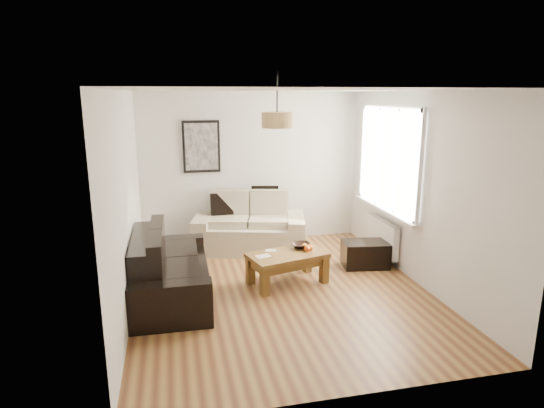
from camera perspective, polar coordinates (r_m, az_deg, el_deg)
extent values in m
plane|color=brown|center=(6.18, 1.23, -10.80)|extent=(4.50, 4.50, 0.00)
cube|color=white|center=(7.35, 13.67, -4.00)|extent=(0.10, 0.90, 0.52)
cylinder|color=tan|center=(5.93, 0.64, 10.48)|extent=(0.40, 0.40, 0.20)
cube|color=black|center=(7.08, 11.60, -6.16)|extent=(0.73, 0.53, 0.39)
cube|color=black|center=(7.72, -6.31, -0.01)|extent=(0.38, 0.13, 0.37)
cube|color=black|center=(7.82, -0.89, 0.58)|extent=(0.48, 0.22, 0.46)
imported|color=black|center=(6.49, 3.65, -5.19)|extent=(0.28, 0.28, 0.07)
sphere|color=orange|center=(6.34, 4.44, -5.60)|extent=(0.11, 0.11, 0.09)
sphere|color=#E25513|center=(6.39, 4.79, -5.44)|extent=(0.10, 0.10, 0.09)
sphere|color=orange|center=(6.44, 4.11, -5.29)|extent=(0.10, 0.10, 0.08)
cube|color=silver|center=(6.15, -1.12, -6.56)|extent=(0.22, 0.18, 0.01)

